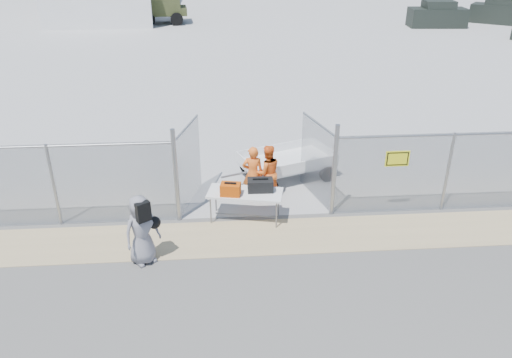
{
  "coord_description": "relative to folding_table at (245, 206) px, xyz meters",
  "views": [
    {
      "loc": [
        -0.86,
        -9.27,
        6.7
      ],
      "look_at": [
        0.0,
        2.0,
        1.1
      ],
      "focal_mm": 35.0,
      "sensor_mm": 36.0,
      "label": 1
    }
  ],
  "objects": [
    {
      "name": "military_truck",
      "position": [
        -6.25,
        31.41,
        1.15
      ],
      "size": [
        6.71,
        3.05,
        3.1
      ],
      "primitive_type": null,
      "rotation": [
        0.0,
        0.0,
        0.1
      ],
      "color": "#393F1E",
      "rests_on": "ground"
    },
    {
      "name": "parked_vehicle_mid",
      "position": [
        22.44,
        29.54,
        0.59
      ],
      "size": [
        4.69,
        4.25,
        1.99
      ],
      "primitive_type": null,
      "rotation": [
        0.0,
        0.0,
        -0.65
      ],
      "color": "black",
      "rests_on": "ground"
    },
    {
      "name": "visitor",
      "position": [
        -2.38,
        -1.66,
        0.43
      ],
      "size": [
        0.97,
        0.89,
        1.66
      ],
      "primitive_type": "imported",
      "rotation": [
        0.0,
        0.0,
        0.6
      ],
      "color": "slate",
      "rests_on": "ground"
    },
    {
      "name": "chain_link_fence",
      "position": [
        0.29,
        0.12,
        0.7
      ],
      "size": [
        40.0,
        0.2,
        2.2
      ],
      "primitive_type": null,
      "color": "gray",
      "rests_on": "ground"
    },
    {
      "name": "parked_vehicle_near",
      "position": [
        16.64,
        28.22,
        0.57
      ],
      "size": [
        4.44,
        2.27,
        1.95
      ],
      "primitive_type": null,
      "rotation": [
        0.0,
        0.0,
        -0.08
      ],
      "color": "black",
      "rests_on": "ground"
    },
    {
      "name": "security_worker_right",
      "position": [
        0.68,
        1.13,
        0.39
      ],
      "size": [
        0.87,
        0.73,
        1.58
      ],
      "primitive_type": "imported",
      "rotation": [
        0.0,
        0.0,
        3.33
      ],
      "color": "orange",
      "rests_on": "ground"
    },
    {
      "name": "ground",
      "position": [
        0.29,
        -1.88,
        -0.4
      ],
      "size": [
        160.0,
        160.0,
        0.0
      ],
      "primitive_type": "plane",
      "color": "#434343"
    },
    {
      "name": "security_worker_left",
      "position": [
        0.27,
        1.05,
        0.4
      ],
      "size": [
        0.6,
        0.41,
        1.6
      ],
      "primitive_type": "imported",
      "rotation": [
        0.0,
        0.0,
        3.09
      ],
      "color": "orange",
      "rests_on": "ground"
    },
    {
      "name": "utility_trailer",
      "position": [
        1.4,
        2.41,
        0.03
      ],
      "size": [
        3.93,
        2.94,
        0.85
      ],
      "primitive_type": null,
      "rotation": [
        0.0,
        0.0,
        0.36
      ],
      "color": "white",
      "rests_on": "ground"
    },
    {
      "name": "dirt_strip",
      "position": [
        0.29,
        -0.88,
        -0.39
      ],
      "size": [
        44.0,
        1.6,
        0.01
      ],
      "primitive_type": "cube",
      "color": "tan",
      "rests_on": "ground"
    },
    {
      "name": "black_duffel",
      "position": [
        0.39,
        0.05,
        0.56
      ],
      "size": [
        0.65,
        0.39,
        0.31
      ],
      "primitive_type": "cube",
      "rotation": [
        0.0,
        0.0,
        -0.02
      ],
      "color": "black",
      "rests_on": "folding_table"
    },
    {
      "name": "tarmac_inside",
      "position": [
        0.29,
        40.12,
        -0.39
      ],
      "size": [
        160.0,
        80.0,
        0.01
      ],
      "primitive_type": "cube",
      "color": "#A2A2A2",
      "rests_on": "ground"
    },
    {
      "name": "orange_bag",
      "position": [
        -0.37,
        -0.12,
        0.55
      ],
      "size": [
        0.54,
        0.41,
        0.31
      ],
      "primitive_type": "cube",
      "rotation": [
        0.0,
        0.0,
        -0.19
      ],
      "color": "#D24B08",
      "rests_on": "folding_table"
    },
    {
      "name": "folding_table",
      "position": [
        0.0,
        0.0,
        0.0
      ],
      "size": [
        2.01,
        1.16,
        0.8
      ],
      "primitive_type": null,
      "rotation": [
        0.0,
        0.0,
        -0.21
      ],
      "color": "white",
      "rests_on": "ground"
    }
  ]
}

